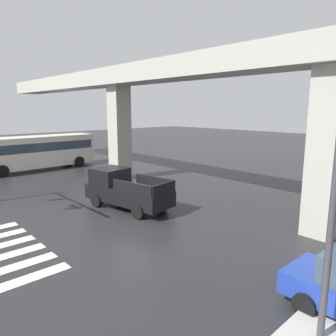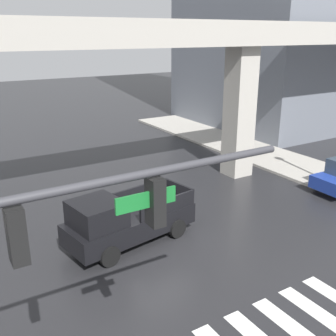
# 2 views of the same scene
# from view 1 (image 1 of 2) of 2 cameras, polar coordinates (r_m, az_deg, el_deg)

# --- Properties ---
(ground_plane) EXTENTS (120.00, 120.00, 0.00)m
(ground_plane) POSITION_cam_1_polar(r_m,az_deg,el_deg) (16.67, -5.62, -8.25)
(ground_plane) COLOR #232326
(crosswalk_stripes) EXTENTS (6.05, 2.80, 0.01)m
(crosswalk_stripes) POSITION_cam_1_polar(r_m,az_deg,el_deg) (14.05, -27.86, -13.14)
(crosswalk_stripes) COLOR silver
(crosswalk_stripes) RESTS_ON ground
(elevated_overpass) EXTENTS (53.15, 2.32, 8.30)m
(elevated_overpass) POSITION_cam_1_polar(r_m,az_deg,el_deg) (18.64, 4.64, 15.97)
(elevated_overpass) COLOR #ADA89E
(elevated_overpass) RESTS_ON ground
(pickup_truck) EXTENTS (5.34, 2.71, 2.08)m
(pickup_truck) POSITION_cam_1_polar(r_m,az_deg,el_deg) (17.58, -7.88, -3.94)
(pickup_truck) COLOR black
(pickup_truck) RESTS_ON ground
(city_bus) EXTENTS (2.99, 10.86, 2.99)m
(city_bus) POSITION_cam_1_polar(r_m,az_deg,el_deg) (30.46, -23.23, 2.87)
(city_bus) COLOR beige
(city_bus) RESTS_ON ground
(fire_hydrant) EXTENTS (0.24, 0.24, 0.85)m
(fire_hydrant) POSITION_cam_1_polar(r_m,az_deg,el_deg) (10.22, 27.02, -19.57)
(fire_hydrant) COLOR red
(fire_hydrant) RESTS_ON ground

